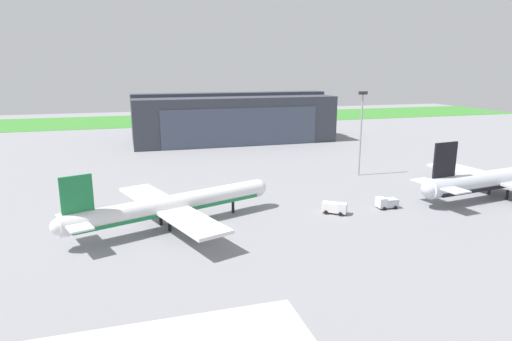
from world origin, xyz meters
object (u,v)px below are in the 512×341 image
(stair_truck, at_px, (335,208))
(fuel_bowser, at_px, (387,203))
(airliner_near_right, at_px, (172,205))
(apron_light_mast, at_px, (361,128))
(maintenance_hangar, at_px, (231,118))
(airliner_near_left, at_px, (505,178))

(stair_truck, height_order, fuel_bowser, fuel_bowser)
(airliner_near_right, xyz_separation_m, apron_light_mast, (51.50, 24.81, 8.72))
(maintenance_hangar, relative_size, fuel_bowser, 17.64)
(airliner_near_left, relative_size, stair_truck, 9.87)
(maintenance_hangar, height_order, airliner_near_left, maintenance_hangar)
(airliner_near_right, height_order, stair_truck, airliner_near_right)
(fuel_bowser, bearing_deg, apron_light_mast, 72.03)
(maintenance_hangar, xyz_separation_m, airliner_near_left, (40.37, -92.20, -4.75))
(fuel_bowser, bearing_deg, airliner_near_right, 177.61)
(airliner_near_right, bearing_deg, apron_light_mast, 25.73)
(fuel_bowser, relative_size, apron_light_mast, 0.19)
(maintenance_hangar, bearing_deg, airliner_near_right, -109.72)
(maintenance_hangar, distance_m, airliner_near_left, 100.76)
(airliner_near_right, bearing_deg, maintenance_hangar, 70.28)
(maintenance_hangar, height_order, airliner_near_right, maintenance_hangar)
(maintenance_hangar, distance_m, fuel_bowser, 93.38)
(apron_light_mast, bearing_deg, airliner_near_left, -50.89)
(airliner_near_left, height_order, fuel_bowser, airliner_near_left)
(maintenance_hangar, bearing_deg, airliner_near_left, -66.36)
(maintenance_hangar, bearing_deg, fuel_bowser, -83.62)
(fuel_bowser, bearing_deg, stair_truck, -179.41)
(airliner_near_right, distance_m, apron_light_mast, 57.83)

